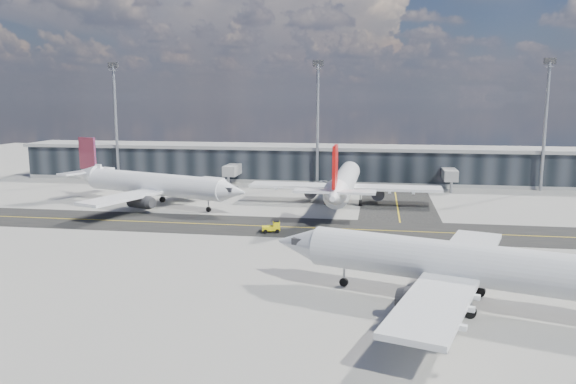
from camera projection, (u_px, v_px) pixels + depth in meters
name	position (u px, v px, depth m)	size (l,w,h in m)	color
ground	(283.00, 233.00, 86.04)	(300.00, 300.00, 0.00)	gray
taxiway_lanes	(316.00, 219.00, 95.87)	(180.00, 63.00, 0.03)	black
terminal_concourse	(320.00, 165.00, 138.82)	(152.00, 19.80, 8.80)	black
floodlight_masts	(318.00, 119.00, 130.16)	(102.50, 0.70, 28.90)	gray
airliner_af	(152.00, 184.00, 107.37)	(40.96, 35.38, 12.50)	white
airliner_redtail	(344.00, 183.00, 107.70)	(37.27, 43.80, 13.01)	white
airliner_near	(473.00, 266.00, 55.17)	(42.01, 36.21, 12.68)	silver
baggage_tug	(273.00, 227.00, 86.15)	(2.98, 1.99, 1.72)	yellow
service_van	(325.00, 184.00, 128.38)	(2.73, 5.93, 1.65)	white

